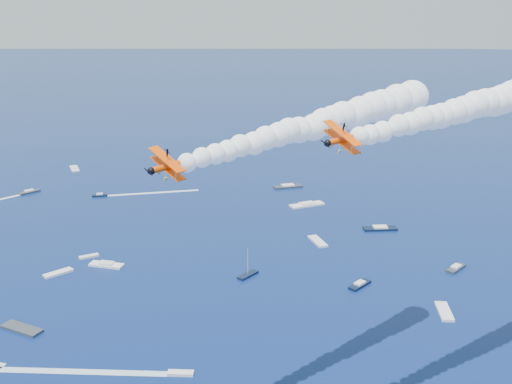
# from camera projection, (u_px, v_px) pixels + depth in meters

# --- Properties ---
(biplane_lead) EXTENTS (10.46, 10.76, 7.12)m
(biplane_lead) POSITION_uv_depth(u_px,v_px,m) (343.00, 139.00, 87.67)
(biplane_lead) COLOR #FF4E05
(biplane_trail) EXTENTS (11.13, 11.17, 7.24)m
(biplane_trail) POSITION_uv_depth(u_px,v_px,m) (169.00, 166.00, 88.16)
(biplane_trail) COLOR #F74B05
(smoke_trail_lead) EXTENTS (64.10, 63.84, 11.34)m
(smoke_trail_lead) POSITION_uv_depth(u_px,v_px,m) (480.00, 105.00, 102.74)
(smoke_trail_lead) COLOR white
(smoke_trail_trail) EXTENTS (64.09, 63.63, 11.34)m
(smoke_trail_trail) POSITION_uv_depth(u_px,v_px,m) (317.00, 124.00, 105.87)
(smoke_trail_trail) COLOR white
(spectator_boats) EXTENTS (223.20, 189.75, 0.70)m
(spectator_boats) POSITION_uv_depth(u_px,v_px,m) (277.00, 250.00, 196.34)
(spectator_boats) COLOR white
(spectator_boats) RESTS_ON ground
(boat_wakes) EXTENTS (121.53, 137.21, 0.04)m
(boat_wakes) POSITION_uv_depth(u_px,v_px,m) (45.00, 257.00, 191.75)
(boat_wakes) COLOR white
(boat_wakes) RESTS_ON ground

